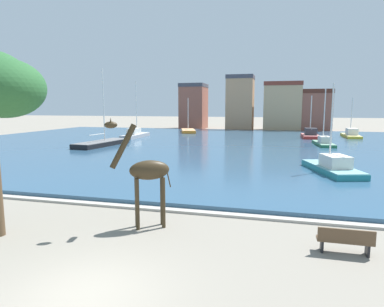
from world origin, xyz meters
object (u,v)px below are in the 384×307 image
at_px(sailboat_yellow, 350,135).
at_px(sailboat_green, 323,143).
at_px(giraffe_statue, 146,172).
at_px(park_bench, 345,240).
at_px(sailboat_teal, 329,168).
at_px(sailboat_orange, 188,131).
at_px(sailboat_black, 106,144).
at_px(sailboat_red, 310,136).
at_px(sailboat_grey, 137,135).

height_order(sailboat_yellow, sailboat_green, sailboat_green).
height_order(giraffe_statue, park_bench, giraffe_statue).
height_order(sailboat_teal, sailboat_orange, sailboat_teal).
distance_m(sailboat_black, sailboat_red, 29.84).
bearing_deg(sailboat_black, sailboat_yellow, 32.04).
bearing_deg(sailboat_grey, giraffe_statue, -65.55).
height_order(sailboat_yellow, sailboat_black, sailboat_black).
bearing_deg(sailboat_green, sailboat_yellow, 66.48).
xyz_separation_m(giraffe_statue, sailboat_red, (9.71, 40.56, -1.74)).
distance_m(sailboat_red, sailboat_grey, 26.11).
bearing_deg(sailboat_grey, sailboat_teal, -41.05).
xyz_separation_m(sailboat_yellow, sailboat_black, (-30.90, -19.34, -0.07)).
relative_size(sailboat_teal, sailboat_green, 1.03).
xyz_separation_m(giraffe_statue, sailboat_yellow, (15.82, 43.30, -1.78)).
distance_m(sailboat_grey, park_bench, 42.08).
bearing_deg(sailboat_red, giraffe_statue, -103.47).
bearing_deg(sailboat_teal, sailboat_orange, 120.68).
bearing_deg(sailboat_green, sailboat_red, 94.18).
distance_m(sailboat_orange, park_bench, 50.36).
relative_size(sailboat_teal, sailboat_black, 0.75).
relative_size(sailboat_yellow, park_bench, 4.53).
xyz_separation_m(sailboat_green, sailboat_grey, (-26.10, 3.57, 0.11)).
xyz_separation_m(giraffe_statue, sailboat_black, (-15.08, 23.96, -1.85)).
relative_size(giraffe_statue, sailboat_red, 0.66).
height_order(sailboat_teal, sailboat_grey, sailboat_grey).
distance_m(sailboat_yellow, sailboat_green, 13.52).
bearing_deg(sailboat_teal, sailboat_yellow, 76.85).
relative_size(giraffe_statue, park_bench, 2.52).
height_order(sailboat_teal, sailboat_green, sailboat_green).
xyz_separation_m(giraffe_statue, sailboat_orange, (-10.83, 46.23, -1.89)).
bearing_deg(sailboat_green, park_bench, -95.38).
distance_m(sailboat_yellow, park_bench, 44.78).
xyz_separation_m(sailboat_orange, sailboat_grey, (-4.84, -11.77, 0.16)).
distance_m(sailboat_green, park_bench, 31.73).
height_order(sailboat_green, sailboat_grey, sailboat_grey).
distance_m(giraffe_statue, sailboat_teal, 15.93).
xyz_separation_m(sailboat_black, sailboat_grey, (-0.60, 10.51, 0.13)).
bearing_deg(sailboat_red, sailboat_yellow, 24.16).
bearing_deg(giraffe_statue, sailboat_green, 71.36).
xyz_separation_m(giraffe_statue, sailboat_grey, (-15.68, 34.47, -1.73)).
bearing_deg(sailboat_grey, sailboat_red, 13.49).
relative_size(sailboat_yellow, sailboat_red, 1.19).
bearing_deg(park_bench, sailboat_red, 86.85).
xyz_separation_m(sailboat_yellow, sailboat_teal, (-7.04, -30.13, -0.01)).
distance_m(sailboat_orange, sailboat_black, 22.67).
height_order(sailboat_green, sailboat_black, sailboat_black).
height_order(sailboat_orange, sailboat_black, sailboat_black).
bearing_deg(sailboat_yellow, sailboat_orange, 173.71).
xyz_separation_m(sailboat_teal, sailboat_black, (-23.86, 10.79, -0.07)).
height_order(giraffe_statue, sailboat_black, sailboat_black).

